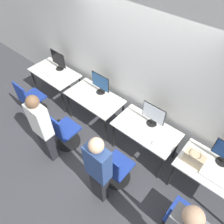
{
  "coord_description": "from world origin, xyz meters",
  "views": [
    {
      "loc": [
        1.7,
        -1.86,
        3.67
      ],
      "look_at": [
        0.0,
        0.13,
        0.86
      ],
      "focal_mm": 35.0,
      "sensor_mm": 36.0,
      "label": 1
    }
  ],
  "objects": [
    {
      "name": "monitor_far_left",
      "position": [
        -1.86,
        0.49,
        0.95
      ],
      "size": [
        0.43,
        0.18,
        0.43
      ],
      "color": "black",
      "rests_on": "desk_far_left"
    },
    {
      "name": "ground_plane",
      "position": [
        0.0,
        0.0,
        0.0
      ],
      "size": [
        20.0,
        20.0,
        0.0
      ],
      "primitive_type": "plane",
      "color": "#3D3D42"
    },
    {
      "name": "desk_far_right",
      "position": [
        1.86,
        0.32,
        0.63
      ],
      "size": [
        1.14,
        0.65,
        0.71
      ],
      "color": "silver",
      "rests_on": "ground_plane"
    },
    {
      "name": "office_chair_right",
      "position": [
        0.58,
        -0.47,
        0.36
      ],
      "size": [
        0.48,
        0.48,
        0.88
      ],
      "color": "black",
      "rests_on": "ground_plane"
    },
    {
      "name": "mouse_left",
      "position": [
        -0.35,
        0.17,
        0.73
      ],
      "size": [
        0.06,
        0.09,
        0.03
      ],
      "color": "silver",
      "rests_on": "desk_left"
    },
    {
      "name": "desk_right",
      "position": [
        0.62,
        0.32,
        0.63
      ],
      "size": [
        1.14,
        0.65,
        0.71
      ],
      "color": "silver",
      "rests_on": "ground_plane"
    },
    {
      "name": "office_chair_far_left",
      "position": [
        -1.86,
        -0.4,
        0.36
      ],
      "size": [
        0.48,
        0.48,
        0.88
      ],
      "color": "black",
      "rests_on": "ground_plane"
    },
    {
      "name": "keyboard_far_left",
      "position": [
        -1.86,
        0.21,
        0.72
      ],
      "size": [
        0.38,
        0.13,
        0.02
      ],
      "color": "silver",
      "rests_on": "desk_far_left"
    },
    {
      "name": "desk_far_left",
      "position": [
        -1.86,
        0.32,
        0.63
      ],
      "size": [
        1.14,
        0.65,
        0.71
      ],
      "color": "silver",
      "rests_on": "ground_plane"
    },
    {
      "name": "person_right",
      "position": [
        0.57,
        -0.84,
        0.84
      ],
      "size": [
        0.36,
        0.2,
        1.56
      ],
      "color": "#232328",
      "rests_on": "ground_plane"
    },
    {
      "name": "handbag",
      "position": [
        1.52,
        0.23,
        0.83
      ],
      "size": [
        0.3,
        0.18,
        0.25
      ],
      "color": "tan",
      "rests_on": "desk_far_right"
    },
    {
      "name": "desk_left",
      "position": [
        -0.62,
        0.32,
        0.63
      ],
      "size": [
        1.14,
        0.65,
        0.71
      ],
      "color": "silver",
      "rests_on": "ground_plane"
    },
    {
      "name": "monitor_right",
      "position": [
        0.62,
        0.48,
        0.95
      ],
      "size": [
        0.43,
        0.18,
        0.43
      ],
      "color": "black",
      "rests_on": "desk_right"
    },
    {
      "name": "person_left",
      "position": [
        -0.67,
        -0.88,
        0.84
      ],
      "size": [
        0.36,
        0.2,
        1.55
      ],
      "color": "#232328",
      "rests_on": "ground_plane"
    },
    {
      "name": "mouse_right",
      "position": [
        0.88,
        0.14,
        0.73
      ],
      "size": [
        0.06,
        0.09,
        0.03
      ],
      "color": "silver",
      "rests_on": "desk_right"
    },
    {
      "name": "wall_back",
      "position": [
        0.0,
        0.77,
        1.4
      ],
      "size": [
        12.0,
        0.05,
        2.8
      ],
      "color": "silver",
      "rests_on": "ground_plane"
    },
    {
      "name": "office_chair_left",
      "position": [
        -0.65,
        -0.52,
        0.36
      ],
      "size": [
        0.48,
        0.48,
        0.88
      ],
      "color": "black",
      "rests_on": "ground_plane"
    },
    {
      "name": "monitor_left",
      "position": [
        -0.62,
        0.51,
        0.95
      ],
      "size": [
        0.43,
        0.18,
        0.43
      ],
      "color": "black",
      "rests_on": "desk_left"
    },
    {
      "name": "keyboard_left",
      "position": [
        -0.62,
        0.19,
        0.72
      ],
      "size": [
        0.38,
        0.13,
        0.02
      ],
      "color": "silver",
      "rests_on": "desk_left"
    },
    {
      "name": "mouse_far_left",
      "position": [
        -1.61,
        0.21,
        0.73
      ],
      "size": [
        0.06,
        0.09,
        0.03
      ],
      "color": "silver",
      "rests_on": "desk_far_left"
    },
    {
      "name": "office_chair_far_right",
      "position": [
        1.82,
        -0.49,
        0.36
      ],
      "size": [
        0.48,
        0.48,
        0.88
      ],
      "color": "black",
      "rests_on": "ground_plane"
    },
    {
      "name": "keyboard_right",
      "position": [
        0.62,
        0.17,
        0.72
      ],
      "size": [
        0.38,
        0.13,
        0.02
      ],
      "color": "silver",
      "rests_on": "desk_right"
    },
    {
      "name": "keyboard_far_right",
      "position": [
        1.86,
        0.18,
        0.72
      ],
      "size": [
        0.38,
        0.13,
        0.02
      ],
      "color": "silver",
      "rests_on": "desk_far_right"
    }
  ]
}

